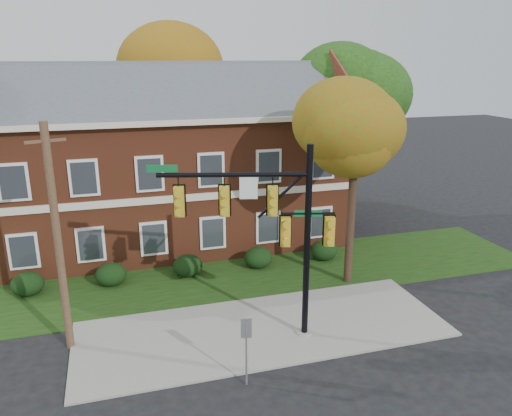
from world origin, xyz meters
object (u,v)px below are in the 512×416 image
object	(u,v)px
hedge_center	(188,266)
tree_far_rear	(172,74)
hedge_far_right	(324,250)
utility_pole	(58,240)
apartment_building	(169,153)
tree_right_rear	(354,89)
hedge_far_left	(28,284)
sign_post	(246,340)
hedge_right	(258,258)
traffic_signal	(271,222)
hedge_left	(111,274)
tree_near_right	(362,139)

from	to	relation	value
hedge_center	tree_far_rear	distance (m)	15.57
hedge_far_right	utility_pole	xyz separation A→B (m)	(-12.00, -4.85, 3.57)
apartment_building	tree_right_rear	size ratio (longest dim) A/B	1.77
hedge_far_left	hedge_far_right	size ratio (longest dim) A/B	1.00
sign_post	tree_far_rear	bearing A→B (deg)	97.83
hedge_far_left	tree_right_rear	xyz separation A→B (m)	(18.31, 6.11, 7.60)
hedge_right	hedge_far_right	xyz separation A→B (m)	(3.50, 0.00, 0.00)
sign_post	traffic_signal	bearing A→B (deg)	67.84
sign_post	tree_right_rear	bearing A→B (deg)	63.91
hedge_far_right	utility_pole	bearing A→B (deg)	-158.01
hedge_right	sign_post	world-z (taller)	sign_post
hedge_right	traffic_signal	xyz separation A→B (m)	(-1.41, -6.17, 3.96)
hedge_right	sign_post	bearing A→B (deg)	-109.03
hedge_center	tree_far_rear	xyz separation A→B (m)	(1.34, 13.09, 8.32)
tree_right_rear	sign_post	distance (m)	19.47
hedge_far_left	hedge_far_right	world-z (taller)	same
apartment_building	sign_post	world-z (taller)	apartment_building
apartment_building	tree_right_rear	distance (m)	11.77
hedge_center	hedge_far_left	bearing A→B (deg)	180.00
hedge_center	tree_right_rear	xyz separation A→B (m)	(11.31, 6.11, 7.60)
hedge_right	tree_right_rear	size ratio (longest dim) A/B	0.13
hedge_far_left	hedge_left	bearing A→B (deg)	0.00
tree_near_right	traffic_signal	world-z (taller)	tree_near_right
hedge_center	tree_right_rear	bearing A→B (deg)	28.37
hedge_far_right	tree_far_rear	distance (m)	16.51
hedge_far_right	tree_far_rear	size ratio (longest dim) A/B	0.12
hedge_right	tree_near_right	distance (m)	7.72
tree_far_rear	utility_pole	distance (m)	19.61
apartment_building	tree_near_right	distance (m)	10.97
hedge_left	hedge_center	world-z (taller)	same
hedge_far_left	traffic_signal	size ratio (longest dim) A/B	0.19
tree_right_rear	utility_pole	size ratio (longest dim) A/B	1.31
tree_right_rear	apartment_building	bearing A→B (deg)	-175.67
tree_right_rear	traffic_signal	distance (m)	15.78
hedge_left	hedge_far_right	distance (m)	10.50
hedge_center	sign_post	world-z (taller)	sign_post
hedge_right	tree_near_right	bearing A→B (deg)	-37.28
hedge_left	apartment_building	bearing A→B (deg)	56.33
tree_right_rear	sign_post	bearing A→B (deg)	-126.14
hedge_far_left	traffic_signal	xyz separation A→B (m)	(9.09, -6.17, 3.96)
apartment_building	utility_pole	xyz separation A→B (m)	(-5.00, -10.10, -0.89)
apartment_building	hedge_center	xyz separation A→B (m)	(0.00, -5.25, -4.46)
hedge_right	hedge_far_right	distance (m)	3.50
hedge_center	hedge_right	size ratio (longest dim) A/B	1.00
tree_near_right	hedge_left	bearing A→B (deg)	165.19
hedge_right	utility_pole	xyz separation A→B (m)	(-8.50, -4.85, 3.57)
tree_right_rear	sign_post	size ratio (longest dim) A/B	4.52
hedge_left	tree_near_right	xyz separation A→B (m)	(10.72, -2.83, 6.14)
tree_far_rear	utility_pole	size ratio (longest dim) A/B	1.43
hedge_far_right	tree_near_right	xyz separation A→B (m)	(0.22, -2.83, 6.14)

